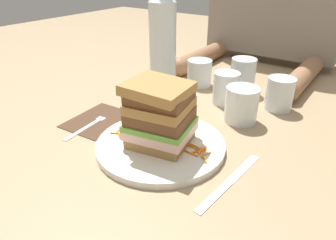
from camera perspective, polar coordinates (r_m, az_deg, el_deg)
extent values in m
plane|color=#9E8460|center=(0.64, -2.72, -4.67)|extent=(3.00, 3.00, 0.00)
cylinder|color=white|center=(0.63, -1.62, -4.84)|extent=(0.26, 0.26, 0.01)
cube|color=#A87A42|center=(0.62, -1.64, -3.55)|extent=(0.13, 0.13, 0.02)
cube|color=beige|center=(0.61, -1.66, -2.06)|extent=(0.14, 0.13, 0.02)
cube|color=#6BA83D|center=(0.60, -1.68, -0.82)|extent=(0.14, 0.13, 0.01)
cube|color=brown|center=(0.59, -1.70, 0.69)|extent=(0.13, 0.12, 0.02)
cube|color=#A87A42|center=(0.58, -1.73, 2.57)|extent=(0.13, 0.13, 0.02)
cube|color=brown|center=(0.57, -1.76, 4.32)|extent=(0.13, 0.12, 0.02)
cube|color=#A87A42|center=(0.56, -1.89, 5.95)|extent=(0.12, 0.12, 0.03)
cylinder|color=orange|center=(0.67, -8.31, -2.16)|extent=(0.02, 0.03, 0.00)
cylinder|color=orange|center=(0.66, -9.21, -2.68)|extent=(0.03, 0.02, 0.00)
cylinder|color=orange|center=(0.67, -8.65, -1.85)|extent=(0.03, 0.02, 0.00)
cylinder|color=orange|center=(0.67, -9.14, -1.86)|extent=(0.01, 0.03, 0.00)
cylinder|color=orange|center=(0.64, -8.33, -3.34)|extent=(0.02, 0.01, 0.00)
cylinder|color=orange|center=(0.66, -8.34, -2.30)|extent=(0.02, 0.02, 0.00)
cylinder|color=orange|center=(0.64, -7.39, -3.37)|extent=(0.01, 0.02, 0.00)
cylinder|color=orange|center=(0.66, -9.51, -2.47)|extent=(0.03, 0.02, 0.00)
cylinder|color=orange|center=(0.67, -7.57, -1.87)|extent=(0.03, 0.01, 0.00)
cylinder|color=orange|center=(0.64, -7.90, -3.52)|extent=(0.01, 0.02, 0.00)
cylinder|color=orange|center=(0.60, 6.05, -5.43)|extent=(0.02, 0.02, 0.00)
cylinder|color=orange|center=(0.59, 4.33, -6.21)|extent=(0.03, 0.01, 0.00)
cylinder|color=orange|center=(0.60, 5.67, -5.86)|extent=(0.02, 0.03, 0.00)
cylinder|color=orange|center=(0.60, 6.02, -5.76)|extent=(0.01, 0.02, 0.00)
cylinder|color=orange|center=(0.60, 6.42, -5.56)|extent=(0.01, 0.03, 0.00)
cylinder|color=orange|center=(0.61, 4.47, -4.97)|extent=(0.02, 0.00, 0.00)
cylinder|color=orange|center=(0.58, 6.81, -7.04)|extent=(0.02, 0.02, 0.00)
cylinder|color=orange|center=(0.61, 4.90, -4.78)|extent=(0.02, 0.00, 0.00)
cylinder|color=orange|center=(0.59, 6.45, -6.49)|extent=(0.01, 0.02, 0.00)
cylinder|color=orange|center=(0.59, 7.20, -6.35)|extent=(0.01, 0.02, 0.00)
cube|color=#4C3323|center=(0.75, -12.85, 0.06)|extent=(0.13, 0.16, 0.00)
cube|color=silver|center=(0.72, -15.75, -1.50)|extent=(0.02, 0.11, 0.00)
cube|color=silver|center=(0.76, -12.48, 0.51)|extent=(0.02, 0.02, 0.00)
cylinder|color=silver|center=(0.77, -10.65, 1.20)|extent=(0.01, 0.04, 0.00)
cylinder|color=silver|center=(0.78, -10.97, 1.29)|extent=(0.01, 0.04, 0.00)
cylinder|color=silver|center=(0.78, -11.29, 1.38)|extent=(0.01, 0.04, 0.00)
cylinder|color=silver|center=(0.78, -11.61, 1.47)|extent=(0.01, 0.04, 0.00)
cube|color=silver|center=(0.52, 8.57, -14.02)|extent=(0.02, 0.10, 0.00)
cube|color=silver|center=(0.59, 13.88, -8.78)|extent=(0.02, 0.11, 0.00)
cylinder|color=white|center=(0.74, 13.59, 2.81)|extent=(0.08, 0.08, 0.08)
cylinder|color=#E55638|center=(0.74, 13.53, 2.32)|extent=(0.07, 0.07, 0.07)
cylinder|color=silver|center=(0.88, -1.00, 13.34)|extent=(0.08, 0.08, 0.25)
cylinder|color=silver|center=(0.83, 20.19, 4.62)|extent=(0.07, 0.07, 0.08)
cylinder|color=silver|center=(0.83, 10.78, 5.91)|extent=(0.07, 0.07, 0.08)
cylinder|color=silver|center=(0.91, 13.82, 8.07)|extent=(0.07, 0.07, 0.10)
cylinder|color=silver|center=(0.94, 5.90, 8.81)|extent=(0.07, 0.07, 0.08)
cylinder|color=#936647|center=(1.14, 6.31, 11.64)|extent=(0.06, 0.28, 0.06)
cylinder|color=#936647|center=(1.02, 23.83, 7.47)|extent=(0.06, 0.28, 0.06)
sphere|color=#936647|center=(1.02, 2.25, 9.90)|extent=(0.06, 0.06, 0.06)
sphere|color=#936647|center=(0.89, 21.56, 5.09)|extent=(0.06, 0.06, 0.06)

